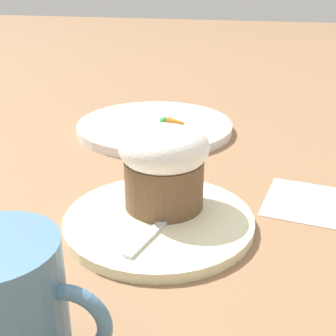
# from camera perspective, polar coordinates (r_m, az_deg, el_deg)

# --- Properties ---
(ground_plane) EXTENTS (4.00, 4.00, 0.00)m
(ground_plane) POSITION_cam_1_polar(r_m,az_deg,el_deg) (0.53, -1.12, -7.02)
(ground_plane) COLOR #846042
(dessert_plate) EXTENTS (0.21, 0.21, 0.01)m
(dessert_plate) POSITION_cam_1_polar(r_m,az_deg,el_deg) (0.52, -1.12, -6.47)
(dessert_plate) COLOR beige
(dessert_plate) RESTS_ON ground_plane
(carrot_cake) EXTENTS (0.10, 0.10, 0.11)m
(carrot_cake) POSITION_cam_1_polar(r_m,az_deg,el_deg) (0.52, 0.00, 0.64)
(carrot_cake) COLOR brown
(carrot_cake) RESTS_ON dessert_plate
(spoon) EXTENTS (0.06, 0.13, 0.01)m
(spoon) POSITION_cam_1_polar(r_m,az_deg,el_deg) (0.52, -0.34, -5.69)
(spoon) COLOR silver
(spoon) RESTS_ON dessert_plate
(coffee_cup) EXTENTS (0.12, 0.09, 0.11)m
(coffee_cup) POSITION_cam_1_polar(r_m,az_deg,el_deg) (0.35, -19.14, -16.18)
(coffee_cup) COLOR teal
(coffee_cup) RESTS_ON ground_plane
(side_plate) EXTENTS (0.27, 0.27, 0.02)m
(side_plate) POSITION_cam_1_polar(r_m,az_deg,el_deg) (0.81, -1.61, 5.04)
(side_plate) COLOR white
(side_plate) RESTS_ON ground_plane
(paper_napkin) EXTENTS (0.14, 0.13, 0.00)m
(paper_napkin) POSITION_cam_1_polar(r_m,az_deg,el_deg) (0.60, 17.95, -4.19)
(paper_napkin) COLOR white
(paper_napkin) RESTS_ON ground_plane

